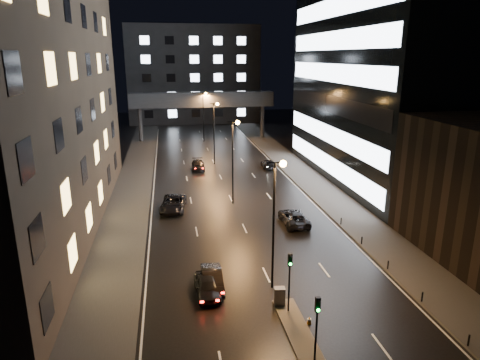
{
  "coord_description": "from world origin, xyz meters",
  "views": [
    {
      "loc": [
        -7.45,
        -20.76,
        17.33
      ],
      "look_at": [
        0.26,
        24.38,
        4.0
      ],
      "focal_mm": 32.0,
      "sensor_mm": 36.0,
      "label": 1
    }
  ],
  "objects_px": {
    "car_away_a": "(207,286)",
    "utility_cabinet": "(280,296)",
    "car_toward_a": "(294,217)",
    "car_away_b": "(212,279)",
    "car_away_d": "(198,165)",
    "car_toward_b": "(268,164)",
    "car_away_c": "(173,203)"
  },
  "relations": [
    {
      "from": "car_away_a",
      "to": "car_away_c",
      "type": "height_order",
      "value": "car_away_c"
    },
    {
      "from": "car_away_a",
      "to": "utility_cabinet",
      "type": "xyz_separation_m",
      "value": [
        4.98,
        -2.38,
        0.09
      ]
    },
    {
      "from": "car_toward_b",
      "to": "utility_cabinet",
      "type": "relative_size",
      "value": 3.51
    },
    {
      "from": "car_toward_b",
      "to": "car_away_b",
      "type": "bearing_deg",
      "value": 73.8
    },
    {
      "from": "car_away_c",
      "to": "car_away_d",
      "type": "relative_size",
      "value": 1.18
    },
    {
      "from": "car_away_c",
      "to": "utility_cabinet",
      "type": "xyz_separation_m",
      "value": [
        7.11,
        -21.43,
        -0.0
      ]
    },
    {
      "from": "car_away_b",
      "to": "car_away_c",
      "type": "bearing_deg",
      "value": 99.0
    },
    {
      "from": "car_toward_a",
      "to": "car_away_d",
      "type": "bearing_deg",
      "value": -70.65
    },
    {
      "from": "car_away_b",
      "to": "utility_cabinet",
      "type": "xyz_separation_m",
      "value": [
        4.49,
        -3.31,
        0.08
      ]
    },
    {
      "from": "car_away_a",
      "to": "car_away_d",
      "type": "relative_size",
      "value": 0.85
    },
    {
      "from": "car_toward_a",
      "to": "utility_cabinet",
      "type": "distance_m",
      "value": 15.87
    },
    {
      "from": "car_away_a",
      "to": "car_away_c",
      "type": "xyz_separation_m",
      "value": [
        -2.12,
        19.05,
        0.1
      ]
    },
    {
      "from": "car_away_b",
      "to": "car_toward_b",
      "type": "xyz_separation_m",
      "value": [
        12.77,
        35.32,
        -0.06
      ]
    },
    {
      "from": "car_toward_a",
      "to": "car_toward_b",
      "type": "bearing_deg",
      "value": -96.09
    },
    {
      "from": "car_away_c",
      "to": "car_toward_a",
      "type": "distance_m",
      "value": 14.2
    },
    {
      "from": "car_away_a",
      "to": "utility_cabinet",
      "type": "relative_size",
      "value": 3.2
    },
    {
      "from": "car_away_a",
      "to": "car_away_c",
      "type": "relative_size",
      "value": 0.72
    },
    {
      "from": "utility_cabinet",
      "to": "car_away_c",
      "type": "bearing_deg",
      "value": 115.7
    },
    {
      "from": "car_away_d",
      "to": "car_toward_b",
      "type": "xyz_separation_m",
      "value": [
        11.14,
        -0.88,
        -0.05
      ]
    },
    {
      "from": "car_away_a",
      "to": "car_away_d",
      "type": "distance_m",
      "value": 37.19
    },
    {
      "from": "car_toward_b",
      "to": "car_toward_a",
      "type": "bearing_deg",
      "value": 86.98
    },
    {
      "from": "car_away_d",
      "to": "car_toward_b",
      "type": "relative_size",
      "value": 1.07
    },
    {
      "from": "car_toward_a",
      "to": "utility_cabinet",
      "type": "height_order",
      "value": "car_toward_a"
    },
    {
      "from": "car_toward_a",
      "to": "utility_cabinet",
      "type": "xyz_separation_m",
      "value": [
        -5.49,
        -14.89,
        0.05
      ]
    },
    {
      "from": "car_away_b",
      "to": "car_away_c",
      "type": "height_order",
      "value": "car_away_c"
    },
    {
      "from": "car_away_c",
      "to": "car_away_d",
      "type": "height_order",
      "value": "car_away_c"
    },
    {
      "from": "car_away_a",
      "to": "car_toward_b",
      "type": "xyz_separation_m",
      "value": [
        13.26,
        36.26,
        -0.04
      ]
    },
    {
      "from": "car_away_d",
      "to": "car_away_a",
      "type": "bearing_deg",
      "value": -91.04
    },
    {
      "from": "car_away_b",
      "to": "utility_cabinet",
      "type": "bearing_deg",
      "value": -35.63
    },
    {
      "from": "car_away_a",
      "to": "car_away_b",
      "type": "bearing_deg",
      "value": 58.41
    },
    {
      "from": "car_away_c",
      "to": "car_away_a",
      "type": "bearing_deg",
      "value": -75.79
    },
    {
      "from": "car_away_c",
      "to": "car_away_d",
      "type": "distance_m",
      "value": 18.57
    }
  ]
}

